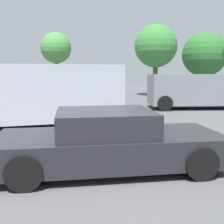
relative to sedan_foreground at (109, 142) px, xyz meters
name	(u,v)px	position (x,y,z in m)	size (l,w,h in m)	color
ground_plane	(94,166)	(-0.32, 0.16, -0.57)	(80.00, 80.00, 0.00)	#515154
sedan_foreground	(109,142)	(0.00, 0.00, 0.00)	(4.81, 2.57, 1.23)	#232328
van_white	(49,93)	(-2.41, 4.67, 0.65)	(5.71, 3.53, 2.27)	#B2B7C1
suv_dark	(195,90)	(4.40, 9.59, 0.46)	(5.05, 2.38, 1.88)	gray
tree_back_left	(56,48)	(-5.21, 18.48, 3.46)	(2.65, 2.65, 5.41)	brown
tree_back_center	(156,46)	(3.31, 17.74, 3.55)	(3.53, 3.53, 5.91)	brown
tree_far_right	(205,54)	(8.29, 20.73, 3.07)	(4.16, 4.16, 5.73)	brown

